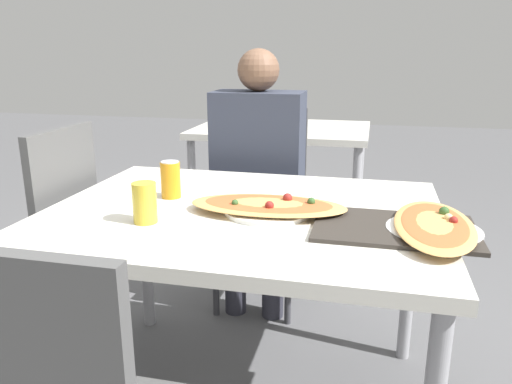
% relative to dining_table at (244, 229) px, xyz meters
% --- Properties ---
extents(dining_table, '(1.22, 0.94, 0.72)m').
position_rel_dining_table_xyz_m(dining_table, '(0.00, 0.00, 0.00)').
color(dining_table, silver).
rests_on(dining_table, ground_plane).
extents(chair_far_seated, '(0.40, 0.40, 0.94)m').
position_rel_dining_table_xyz_m(chair_far_seated, '(-0.11, 0.80, -0.13)').
color(chair_far_seated, '#4C4C4C').
rests_on(chair_far_seated, ground_plane).
extents(chair_side_left, '(0.40, 0.40, 0.94)m').
position_rel_dining_table_xyz_m(chair_side_left, '(-0.80, 0.08, -0.13)').
color(chair_side_left, '#4C4C4C').
rests_on(chair_side_left, ground_plane).
extents(person_seated, '(0.40, 0.25, 1.21)m').
position_rel_dining_table_xyz_m(person_seated, '(-0.11, 0.69, 0.05)').
color(person_seated, '#2D2D38').
rests_on(person_seated, ground_plane).
extents(pizza_main, '(0.49, 0.27, 0.05)m').
position_rel_dining_table_xyz_m(pizza_main, '(0.08, -0.02, 0.09)').
color(pizza_main, white).
rests_on(pizza_main, dining_table).
extents(soda_can, '(0.07, 0.07, 0.12)m').
position_rel_dining_table_xyz_m(soda_can, '(-0.27, 0.07, 0.13)').
color(soda_can, orange).
rests_on(soda_can, dining_table).
extents(drink_glass, '(0.07, 0.07, 0.12)m').
position_rel_dining_table_xyz_m(drink_glass, '(-0.25, -0.19, 0.13)').
color(drink_glass, gold).
rests_on(drink_glass, dining_table).
extents(serving_tray, '(0.44, 0.29, 0.01)m').
position_rel_dining_table_xyz_m(serving_tray, '(0.46, -0.09, 0.07)').
color(serving_tray, '#332D28').
rests_on(serving_tray, dining_table).
extents(pizza_second, '(0.26, 0.45, 0.05)m').
position_rel_dining_table_xyz_m(pizza_second, '(0.56, -0.09, 0.09)').
color(pizza_second, white).
rests_on(pizza_second, dining_table).
extents(background_table, '(1.10, 0.80, 0.84)m').
position_rel_dining_table_xyz_m(background_table, '(-0.23, 1.72, 0.01)').
color(background_table, silver).
rests_on(background_table, ground_plane).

